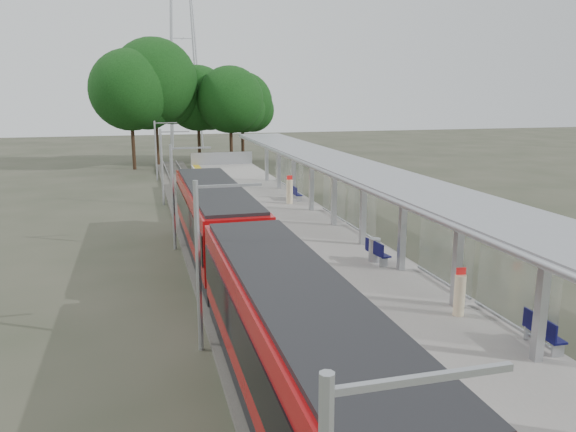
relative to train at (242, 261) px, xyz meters
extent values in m
cube|color=#59544C|center=(0.00, 10.54, -1.93)|extent=(3.00, 70.00, 0.24)
cube|color=gray|center=(4.50, 10.54, -1.55)|extent=(6.00, 50.00, 1.00)
cube|color=gold|center=(1.95, 10.54, -1.04)|extent=(0.60, 50.00, 0.02)
cube|color=#9EA0A5|center=(4.50, 35.49, -0.45)|extent=(6.00, 0.10, 1.20)
cube|color=black|center=(0.00, -7.02, -1.40)|extent=(2.50, 13.50, 0.70)
cube|color=#A80C0E|center=(0.00, -7.02, 0.20)|extent=(2.65, 13.50, 2.50)
cube|color=black|center=(0.00, -7.02, 0.25)|extent=(2.72, 12.96, 1.20)
cube|color=black|center=(0.00, -7.02, 1.50)|extent=(2.40, 12.82, 0.15)
cube|color=#0B6071|center=(1.36, -7.02, 0.05)|extent=(0.04, 1.30, 2.00)
cube|color=black|center=(0.00, 7.08, -1.40)|extent=(2.50, 13.50, 0.70)
cube|color=#A80C0E|center=(0.00, 7.08, 0.20)|extent=(2.65, 13.50, 2.50)
cube|color=black|center=(0.00, 7.08, 0.25)|extent=(2.72, 12.96, 1.20)
cube|color=black|center=(0.00, 7.08, 1.50)|extent=(2.40, 12.83, 0.15)
cube|color=#0B6071|center=(1.36, 7.08, 0.05)|extent=(0.04, 1.30, 2.00)
cylinder|color=black|center=(0.00, 2.36, -1.70)|extent=(2.20, 0.70, 0.70)
cube|color=black|center=(0.00, 0.03, -0.05)|extent=(2.30, 0.80, 2.40)
cube|color=#9EA0A5|center=(6.50, -7.46, 0.70)|extent=(0.25, 0.25, 3.50)
cube|color=#9EA0A5|center=(6.50, -3.46, 0.70)|extent=(0.25, 0.25, 3.50)
cube|color=#9EA0A5|center=(6.50, 0.54, 0.70)|extent=(0.25, 0.25, 3.50)
cube|color=#9EA0A5|center=(6.50, 4.54, 0.70)|extent=(0.25, 0.25, 3.50)
cube|color=#9EA0A5|center=(6.50, 8.54, 0.70)|extent=(0.25, 0.25, 3.50)
cube|color=#9EA0A5|center=(6.50, 12.54, 0.70)|extent=(0.25, 0.25, 3.50)
cube|color=#9EA0A5|center=(6.50, 16.54, 0.70)|extent=(0.25, 0.25, 3.50)
cube|color=#9EA0A5|center=(6.50, 20.54, 0.70)|extent=(0.25, 0.25, 3.50)
cube|color=#9EA0A5|center=(6.50, 24.54, 0.70)|extent=(0.25, 0.25, 3.50)
cube|color=gray|center=(6.10, 6.54, 2.53)|extent=(3.20, 38.00, 0.16)
cylinder|color=#9EA0A5|center=(4.55, 6.54, 2.45)|extent=(0.24, 38.00, 0.24)
cube|color=silver|center=(7.20, -5.46, 0.15)|extent=(0.05, 3.70, 2.20)
cube|color=silver|center=(7.20, -1.46, 0.15)|extent=(0.05, 3.70, 2.20)
cube|color=silver|center=(7.20, 6.54, 0.15)|extent=(0.05, 3.70, 2.20)
cube|color=silver|center=(7.20, 10.54, 0.15)|extent=(0.05, 3.70, 2.20)
cube|color=silver|center=(7.20, 18.54, 0.15)|extent=(0.05, 3.70, 2.20)
cube|color=silver|center=(7.20, 22.54, 0.15)|extent=(0.05, 3.70, 2.20)
cylinder|color=#382316|center=(-3.81, 41.64, 0.66)|extent=(0.36, 0.36, 5.43)
sphere|color=#164B15|center=(-3.81, 41.64, 6.09)|extent=(8.25, 8.25, 8.25)
cylinder|color=#382316|center=(-1.33, 43.33, 0.95)|extent=(0.36, 0.36, 6.00)
sphere|color=#164B15|center=(-1.33, 43.33, 6.95)|extent=(9.13, 9.13, 9.13)
cylinder|color=#382316|center=(3.46, 46.06, 0.36)|extent=(0.36, 0.36, 4.83)
sphere|color=#164B15|center=(3.46, 46.06, 5.20)|extent=(7.35, 7.35, 7.35)
cylinder|color=#382316|center=(6.59, 42.52, 0.32)|extent=(0.36, 0.36, 4.75)
sphere|color=#164B15|center=(6.59, 42.52, 5.07)|extent=(7.22, 7.22, 7.22)
cylinder|color=#382316|center=(8.37, 45.13, 0.21)|extent=(0.36, 0.36, 4.52)
sphere|color=#164B15|center=(8.37, 45.13, 4.73)|extent=(6.87, 6.87, 6.87)
cube|color=#9EA0A5|center=(-0.80, -14.46, 3.15)|extent=(2.00, 0.08, 0.08)
cylinder|color=#9EA0A5|center=(-1.80, -2.46, 0.65)|extent=(0.16, 0.16, 5.40)
cube|color=#9EA0A5|center=(-0.80, -2.46, 3.15)|extent=(2.00, 0.08, 0.08)
cylinder|color=#9EA0A5|center=(-1.80, 9.54, 0.65)|extent=(0.16, 0.16, 5.40)
cube|color=#9EA0A5|center=(-0.80, 9.54, 3.15)|extent=(2.00, 0.08, 0.08)
cylinder|color=#9EA0A5|center=(-1.80, 21.54, 0.65)|extent=(0.16, 0.16, 5.40)
cube|color=#9EA0A5|center=(-0.80, 21.54, 3.15)|extent=(2.00, 0.08, 0.08)
cylinder|color=#9EA0A5|center=(-1.80, 33.54, 0.65)|extent=(0.16, 0.16, 5.40)
cube|color=#9EA0A5|center=(-0.80, 33.54, 3.15)|extent=(2.00, 0.08, 0.08)
cube|color=#0E0E46|center=(7.20, -6.87, -0.63)|extent=(0.48, 1.41, 0.06)
cube|color=#0E0E46|center=(7.01, -6.87, -0.35)|extent=(0.12, 1.40, 0.51)
cube|color=#9EA0A5|center=(7.20, -7.43, -0.85)|extent=(0.37, 0.07, 0.41)
cube|color=#9EA0A5|center=(7.20, -6.31, -0.85)|extent=(0.37, 0.07, 0.41)
cube|color=#0E0E46|center=(6.01, 1.65, -0.64)|extent=(0.60, 1.43, 0.06)
cube|color=#0E0E46|center=(5.82, 1.65, -0.36)|extent=(0.24, 1.38, 0.51)
cube|color=#9EA0A5|center=(6.01, 1.10, -0.85)|extent=(0.37, 0.10, 0.41)
cube|color=#9EA0A5|center=(6.01, 2.20, -0.85)|extent=(0.37, 0.10, 0.41)
cube|color=#0E0E46|center=(6.54, 15.86, -0.66)|extent=(0.41, 1.32, 0.05)
cube|color=#0E0E46|center=(6.36, 15.86, -0.39)|extent=(0.06, 1.32, 0.48)
cube|color=#9EA0A5|center=(6.54, 15.33, -0.86)|extent=(0.35, 0.06, 0.39)
cube|color=#9EA0A5|center=(6.54, 16.38, -0.86)|extent=(0.35, 0.06, 0.39)
cylinder|color=beige|center=(6.19, -4.19, -0.38)|extent=(0.36, 0.36, 1.34)
cube|color=red|center=(6.19, -4.19, 0.42)|extent=(0.32, 0.09, 0.22)
cylinder|color=beige|center=(5.77, 14.85, -0.29)|extent=(0.40, 0.40, 1.52)
cube|color=red|center=(5.77, 14.85, 0.62)|extent=(0.35, 0.06, 0.25)
cylinder|color=#9EA0A5|center=(5.94, 1.88, -0.56)|extent=(0.50, 0.50, 0.99)
camera|label=1|loc=(-3.39, -18.97, 5.90)|focal=35.00mm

